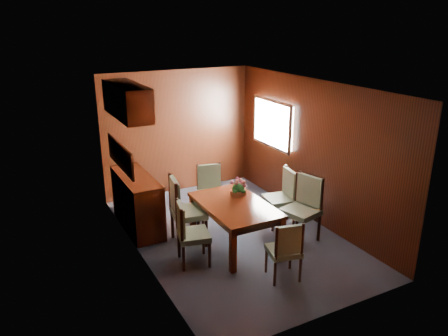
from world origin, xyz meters
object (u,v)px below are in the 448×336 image
chair_left_near (188,230)px  flower_centerpiece (238,187)px  sideboard (137,202)px  chair_head (286,248)px  chair_right_near (304,205)px  dining_table (235,209)px

chair_left_near → flower_centerpiece: (1.04, 0.44, 0.30)m
sideboard → flower_centerpiece: bearing=-36.5°
chair_left_near → chair_head: (0.96, -0.98, -0.04)m
sideboard → chair_left_near: chair_left_near is taller
chair_right_near → sideboard: bearing=39.4°
dining_table → chair_left_near: bearing=-168.2°
chair_left_near → chair_head: 1.37m
chair_right_near → chair_left_near: bearing=70.8°
chair_left_near → flower_centerpiece: size_ratio=3.43×
sideboard → dining_table: (1.13, -1.26, 0.14)m
chair_left_near → flower_centerpiece: 1.17m
sideboard → chair_head: size_ratio=1.64×
dining_table → chair_right_near: bearing=-17.7°
sideboard → chair_left_near: bearing=-78.3°
sideboard → chair_left_near: (0.30, -1.44, 0.07)m
flower_centerpiece → chair_right_near: bearing=-36.0°
sideboard → flower_centerpiece: size_ratio=5.16×
chair_right_near → chair_head: (-0.92, -0.82, -0.10)m
chair_head → flower_centerpiece: size_ratio=3.15×
chair_head → chair_right_near: bearing=54.9°
dining_table → chair_head: size_ratio=1.70×
flower_centerpiece → chair_left_near: bearing=-156.9°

